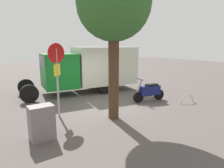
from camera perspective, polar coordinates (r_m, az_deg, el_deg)
The scene contains 7 objects.
ground_plane at distance 9.31m, azimuth -2.47°, elevation -6.56°, with size 60.00×60.00×0.00m, color #524A47.
box_truck_near at distance 12.23m, azimuth -6.51°, elevation 4.92°, with size 6.98×2.64×2.70m.
motorcycle at distance 10.30m, azimuth 10.71°, elevation -2.04°, with size 1.81×0.58×1.20m.
stop_sign at distance 7.94m, azimuth -15.47°, elevation 4.24°, with size 0.71×0.33×2.90m.
street_tree at distance 7.57m, azimuth 0.49°, elevation 21.61°, with size 2.68×2.68×5.61m.
utility_cabinet at distance 6.44m, azimuth -19.45°, elevation -10.35°, with size 0.71×0.48×1.05m, color slate.
bike_rack_hoop at distance 10.64m, azimuth 20.61°, elevation -5.03°, with size 0.85×0.85×0.05m, color #B7B7BC.
Camera 1 is at (4.27, 7.79, 2.80)m, focal length 31.98 mm.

